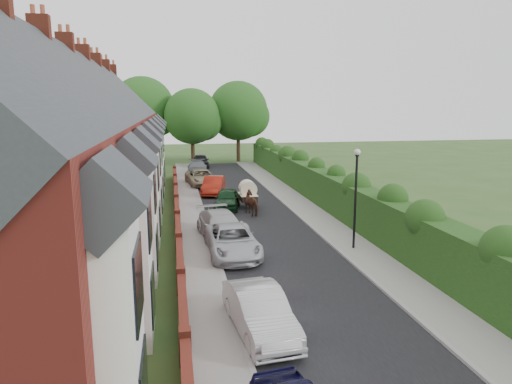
# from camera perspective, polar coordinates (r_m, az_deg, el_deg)

# --- Properties ---
(ground) EXTENTS (140.00, 140.00, 0.00)m
(ground) POSITION_cam_1_polar(r_m,az_deg,el_deg) (19.31, 7.13, -11.40)
(ground) COLOR #2D4C1E
(ground) RESTS_ON ground
(road) EXTENTS (6.00, 58.00, 0.02)m
(road) POSITION_cam_1_polar(r_m,az_deg,el_deg) (29.37, -0.27, -3.49)
(road) COLOR black
(road) RESTS_ON ground
(pavement_hedge_side) EXTENTS (2.20, 58.00, 0.12)m
(pavement_hedge_side) POSITION_cam_1_polar(r_m,az_deg,el_deg) (30.33, 7.39, -3.02)
(pavement_hedge_side) COLOR gray
(pavement_hedge_side) RESTS_ON ground
(pavement_house_side) EXTENTS (1.70, 58.00, 0.12)m
(pavement_house_side) POSITION_cam_1_polar(r_m,az_deg,el_deg) (28.95, -7.80, -3.70)
(pavement_house_side) COLOR gray
(pavement_house_side) RESTS_ON ground
(kerb_hedge_side) EXTENTS (0.18, 58.00, 0.13)m
(kerb_hedge_side) POSITION_cam_1_polar(r_m,az_deg,el_deg) (30.03, 5.48, -3.11)
(kerb_hedge_side) COLOR #999994
(kerb_hedge_side) RESTS_ON ground
(kerb_house_side) EXTENTS (0.18, 58.00, 0.13)m
(kerb_house_side) POSITION_cam_1_polar(r_m,az_deg,el_deg) (28.99, -6.22, -3.63)
(kerb_house_side) COLOR #999994
(kerb_house_side) RESTS_ON ground
(hedge) EXTENTS (2.10, 58.00, 2.85)m
(hedge) POSITION_cam_1_polar(r_m,az_deg,el_deg) (30.59, 10.67, -0.04)
(hedge) COLOR #163811
(hedge) RESTS_ON ground
(terrace_row) EXTENTS (9.05, 40.50, 11.50)m
(terrace_row) POSITION_cam_1_polar(r_m,az_deg,el_deg) (27.66, -21.59, 4.26)
(terrace_row) COLOR maroon
(terrace_row) RESTS_ON ground
(garden_wall_row) EXTENTS (0.35, 40.35, 1.10)m
(garden_wall_row) POSITION_cam_1_polar(r_m,az_deg,el_deg) (27.86, -9.78, -3.49)
(garden_wall_row) COLOR maroon
(garden_wall_row) RESTS_ON ground
(lamppost) EXTENTS (0.32, 0.32, 5.16)m
(lamppost) POSITION_cam_1_polar(r_m,az_deg,el_deg) (23.17, 12.38, 0.69)
(lamppost) COLOR black
(lamppost) RESTS_ON ground
(tree_far_left) EXTENTS (7.14, 6.80, 9.29)m
(tree_far_left) POSITION_cam_1_polar(r_m,az_deg,el_deg) (57.18, -7.66, 9.18)
(tree_far_left) COLOR #332316
(tree_far_left) RESTS_ON ground
(tree_far_right) EXTENTS (7.98, 7.60, 10.31)m
(tree_far_right) POSITION_cam_1_polar(r_m,az_deg,el_deg) (59.76, -1.89, 9.92)
(tree_far_right) COLOR #332316
(tree_far_right) RESTS_ON ground
(tree_far_back) EXTENTS (8.40, 8.00, 10.82)m
(tree_far_back) POSITION_cam_1_polar(r_m,az_deg,el_deg) (60.17, -13.57, 9.92)
(tree_far_back) COLOR #332316
(tree_far_back) RESTS_ON ground
(car_silver_a) EXTENTS (2.01, 4.55, 1.45)m
(car_silver_a) POSITION_cam_1_polar(r_m,az_deg,el_deg) (15.18, 0.46, -14.73)
(car_silver_a) COLOR silver
(car_silver_a) RESTS_ON ground
(car_silver_b) EXTENTS (2.47, 5.20, 1.43)m
(car_silver_b) POSITION_cam_1_polar(r_m,az_deg,el_deg) (22.53, -2.99, -6.11)
(car_silver_b) COLOR silver
(car_silver_b) RESTS_ON ground
(car_white) EXTENTS (2.77, 5.44, 1.51)m
(car_white) POSITION_cam_1_polar(r_m,az_deg,el_deg) (25.01, -4.30, -4.31)
(car_white) COLOR #B9B9B9
(car_white) RESTS_ON ground
(car_green) EXTENTS (2.39, 4.36, 1.40)m
(car_green) POSITION_cam_1_polar(r_m,az_deg,el_deg) (32.53, -3.64, -0.84)
(car_green) COLOR black
(car_green) RESTS_ON ground
(car_red) EXTENTS (2.43, 4.67, 1.46)m
(car_red) POSITION_cam_1_polar(r_m,az_deg,el_deg) (37.80, -5.32, 0.82)
(car_red) COLOR maroon
(car_red) RESTS_ON ground
(car_beige) EXTENTS (2.96, 5.42, 1.44)m
(car_beige) POSITION_cam_1_polar(r_m,az_deg,el_deg) (42.06, -6.88, 1.80)
(car_beige) COLOR tan
(car_beige) RESTS_ON ground
(car_grey) EXTENTS (2.27, 5.11, 1.46)m
(car_grey) POSITION_cam_1_polar(r_m,az_deg,el_deg) (48.51, -7.37, 3.00)
(car_grey) COLOR slate
(car_grey) RESTS_ON ground
(car_black) EXTENTS (1.94, 4.57, 1.54)m
(car_black) POSITION_cam_1_polar(r_m,az_deg,el_deg) (54.55, -6.90, 3.92)
(car_black) COLOR black
(car_black) RESTS_ON ground
(horse) EXTENTS (1.44, 2.09, 1.62)m
(horse) POSITION_cam_1_polar(r_m,az_deg,el_deg) (30.58, -0.40, -1.37)
(horse) COLOR #4B291B
(horse) RESTS_ON ground
(horse_cart) EXTENTS (1.26, 2.78, 2.01)m
(horse_cart) POSITION_cam_1_polar(r_m,az_deg,el_deg) (32.50, -1.03, -0.03)
(horse_cart) COLOR black
(horse_cart) RESTS_ON ground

